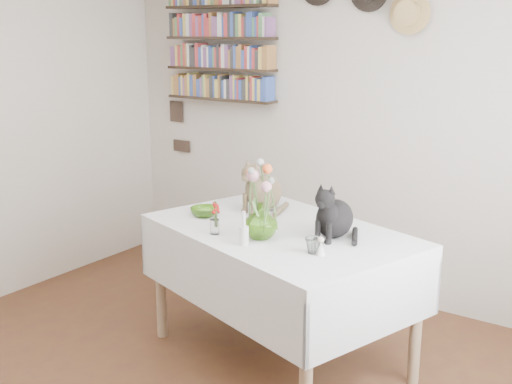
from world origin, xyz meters
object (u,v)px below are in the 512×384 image
Objects in this scene: black_cat at (335,208)px; bookshelf_unit at (220,43)px; tabby_cat at (264,183)px; flower_vase at (261,221)px; dining_table at (280,262)px.

bookshelf_unit is (-1.63, 1.08, 0.86)m from black_cat.
tabby_cat is at bearing 159.37° from black_cat.
black_cat is (0.63, -0.23, -0.01)m from tabby_cat.
flower_vase is 0.20× the size of bookshelf_unit.
tabby_cat is 0.59m from flower_vase.
black_cat is 0.42m from flower_vase.
black_cat is 2.14m from bookshelf_unit.
bookshelf_unit is (-1.31, 1.34, 0.92)m from flower_vase.
tabby_cat is 1.06× the size of black_cat.
bookshelf_unit is at bearing 147.94° from tabby_cat.
flower_vase is at bearing -49.50° from tabby_cat.
black_cat is at bearing 9.64° from dining_table.
black_cat reaches higher than flower_vase.
black_cat is (0.32, 0.06, 0.36)m from dining_table.
tabby_cat is at bearing 122.34° from flower_vase.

